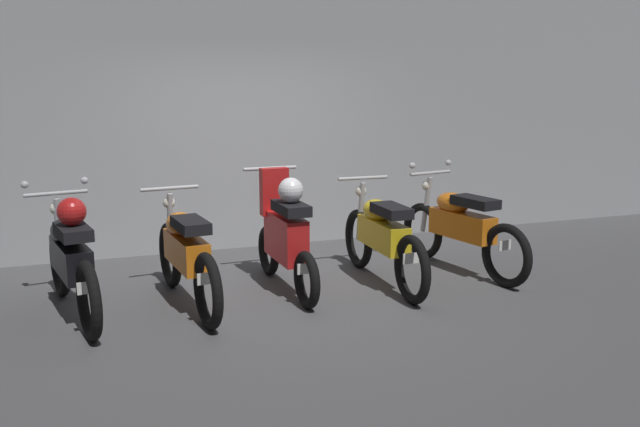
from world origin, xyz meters
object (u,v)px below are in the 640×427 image
Objects in this scene: motorbike_slot_0 at (71,257)px; motorbike_slot_1 at (186,253)px; motorbike_slot_2 at (285,234)px; motorbike_slot_3 at (382,236)px; motorbike_slot_4 at (460,227)px.

motorbike_slot_1 is (0.98, -0.05, -0.04)m from motorbike_slot_0.
motorbike_slot_1 is 1.16× the size of motorbike_slot_2.
motorbike_slot_2 reaches higher than motorbike_slot_3.
motorbike_slot_2 is (1.97, 0.09, 0.04)m from motorbike_slot_0.
motorbike_slot_2 reaches higher than motorbike_slot_1.
motorbike_slot_1 is at bearing -2.78° from motorbike_slot_0.
motorbike_slot_3 is (0.99, -0.13, -0.08)m from motorbike_slot_2.
motorbike_slot_4 is at bearing 2.50° from motorbike_slot_1.
motorbike_slot_0 is at bearing 177.22° from motorbike_slot_1.
motorbike_slot_3 is (2.96, -0.04, -0.04)m from motorbike_slot_0.
motorbike_slot_1 is at bearing -172.23° from motorbike_slot_2.
motorbike_slot_1 is 2.95m from motorbike_slot_4.
motorbike_slot_4 is (2.95, 0.13, 0.00)m from motorbike_slot_1.
motorbike_slot_3 is at bearing -7.40° from motorbike_slot_2.
motorbike_slot_2 reaches higher than motorbike_slot_0.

